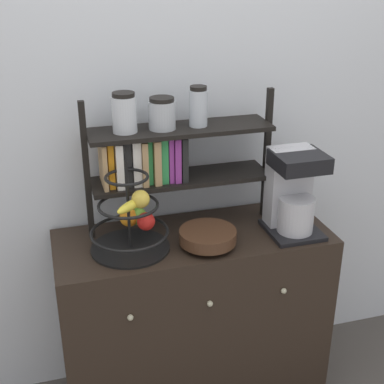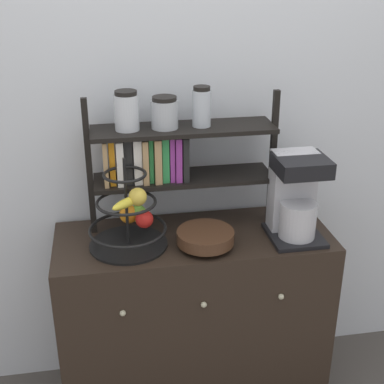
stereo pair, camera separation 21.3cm
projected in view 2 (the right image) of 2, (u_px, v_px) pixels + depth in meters
The scene contains 6 objects.
wall_back at pixel (183, 108), 2.26m from camera, with size 7.00×0.05×2.60m, color silver.
sideboard at pixel (194, 318), 2.38m from camera, with size 1.14×0.46×0.83m.
coffee_maker at pixel (296, 197), 2.15m from camera, with size 0.21×0.23×0.35m.
fruit_stand at pixel (130, 218), 2.10m from camera, with size 0.31×0.31×0.37m.
wooden_bowl at pixel (205, 238), 2.11m from camera, with size 0.23×0.23×0.07m.
shelf_hutch at pixel (162, 147), 2.15m from camera, with size 0.79×0.20×0.60m.
Camera 2 is at (-0.34, -1.70, 1.89)m, focal length 50.00 mm.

